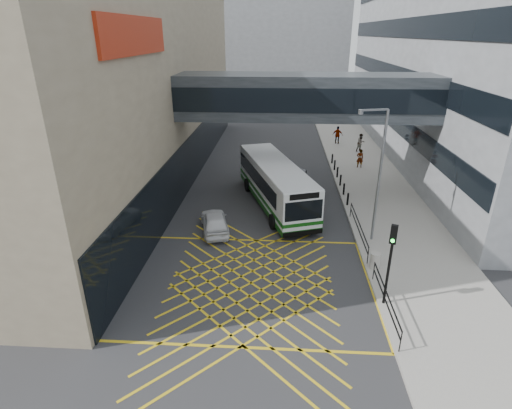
% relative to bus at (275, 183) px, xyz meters
% --- Properties ---
extents(ground, '(120.00, 120.00, 0.00)m').
position_rel_bus_xyz_m(ground, '(-0.97, -10.11, -1.70)').
color(ground, '#333335').
extents(building_whsmith, '(24.17, 42.00, 16.00)m').
position_rel_bus_xyz_m(building_whsmith, '(-18.96, 5.89, 6.30)').
color(building_whsmith, gray).
rests_on(building_whsmith, ground).
extents(building_far, '(28.00, 16.00, 18.00)m').
position_rel_bus_xyz_m(building_far, '(-2.97, 49.89, 7.30)').
color(building_far, gray).
rests_on(building_far, ground).
extents(skybridge, '(20.00, 4.10, 3.00)m').
position_rel_bus_xyz_m(skybridge, '(2.03, 1.89, 5.80)').
color(skybridge, '#2F3439').
rests_on(skybridge, ground).
extents(pavement, '(6.00, 54.00, 0.16)m').
position_rel_bus_xyz_m(pavement, '(8.03, 4.89, -1.62)').
color(pavement, '#A39E95').
rests_on(pavement, ground).
extents(box_junction, '(12.00, 9.00, 0.01)m').
position_rel_bus_xyz_m(box_junction, '(-0.97, -10.11, -1.69)').
color(box_junction, gold).
rests_on(box_junction, ground).
extents(bus, '(6.02, 11.54, 3.17)m').
position_rel_bus_xyz_m(bus, '(0.00, 0.00, 0.00)').
color(bus, silver).
rests_on(bus, ground).
extents(car_white, '(2.75, 4.58, 1.36)m').
position_rel_bus_xyz_m(car_white, '(-3.69, -4.53, -1.02)').
color(car_white, silver).
rests_on(car_white, ground).
extents(car_dark, '(3.15, 5.26, 1.54)m').
position_rel_bus_xyz_m(car_dark, '(-0.98, 7.01, -0.93)').
color(car_dark, black).
rests_on(car_dark, ground).
extents(car_silver, '(3.21, 4.57, 1.31)m').
position_rel_bus_xyz_m(car_silver, '(1.30, 5.14, -1.04)').
color(car_silver, '#9C9EA5').
rests_on(car_silver, ground).
extents(traffic_light, '(0.33, 0.49, 4.10)m').
position_rel_bus_xyz_m(traffic_light, '(5.24, -11.64, 1.13)').
color(traffic_light, black).
rests_on(traffic_light, pavement).
extents(street_lamp, '(1.76, 0.68, 7.80)m').
position_rel_bus_xyz_m(street_lamp, '(5.80, -5.33, 2.91)').
color(street_lamp, slate).
rests_on(street_lamp, pavement).
extents(litter_bin, '(0.52, 0.52, 0.90)m').
position_rel_bus_xyz_m(litter_bin, '(5.46, -8.56, -1.09)').
color(litter_bin, '#ADA89E').
rests_on(litter_bin, pavement).
extents(kerb_railings, '(0.05, 12.54, 1.00)m').
position_rel_bus_xyz_m(kerb_railings, '(5.18, -8.33, -0.82)').
color(kerb_railings, black).
rests_on(kerb_railings, pavement).
extents(bollards, '(0.14, 10.14, 0.90)m').
position_rel_bus_xyz_m(bollards, '(5.28, 4.89, -1.09)').
color(bollards, black).
rests_on(bollards, pavement).
extents(pedestrian_a, '(0.69, 0.50, 1.72)m').
position_rel_bus_xyz_m(pedestrian_a, '(7.64, 8.77, -0.68)').
color(pedestrian_a, gray).
rests_on(pedestrian_a, pavement).
extents(pedestrian_b, '(1.05, 0.87, 1.87)m').
position_rel_bus_xyz_m(pedestrian_b, '(8.66, 14.17, -0.60)').
color(pedestrian_b, gray).
rests_on(pedestrian_b, pavement).
extents(pedestrian_c, '(1.25, 0.84, 1.93)m').
position_rel_bus_xyz_m(pedestrian_c, '(6.66, 17.30, -0.57)').
color(pedestrian_c, gray).
rests_on(pedestrian_c, pavement).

